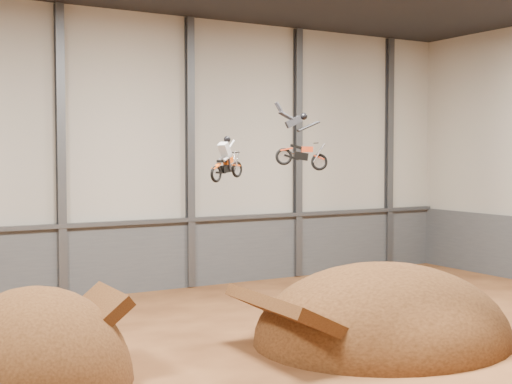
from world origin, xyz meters
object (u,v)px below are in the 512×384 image
Objects in this scene: takeoff_ramp at (36,382)px; fmx_rider_a at (227,156)px; landing_ramp at (383,340)px; fmx_rider_b at (300,137)px.

fmx_rider_a reaches higher than takeoff_ramp.
fmx_rider_a is at bearing 159.82° from landing_ramp.
takeoff_ramp is 12.54m from fmx_rider_b.
landing_ramp is at bearing -6.89° from takeoff_ramp.
takeoff_ramp is 12.45m from landing_ramp.
fmx_rider_a is (-5.48, 2.01, 6.86)m from landing_ramp.
fmx_rider_b reaches higher than takeoff_ramp.
takeoff_ramp is 9.73m from fmx_rider_a.
landing_ramp is at bearing -46.91° from fmx_rider_a.
fmx_rider_b is (9.99, 0.51, 7.58)m from takeoff_ramp.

